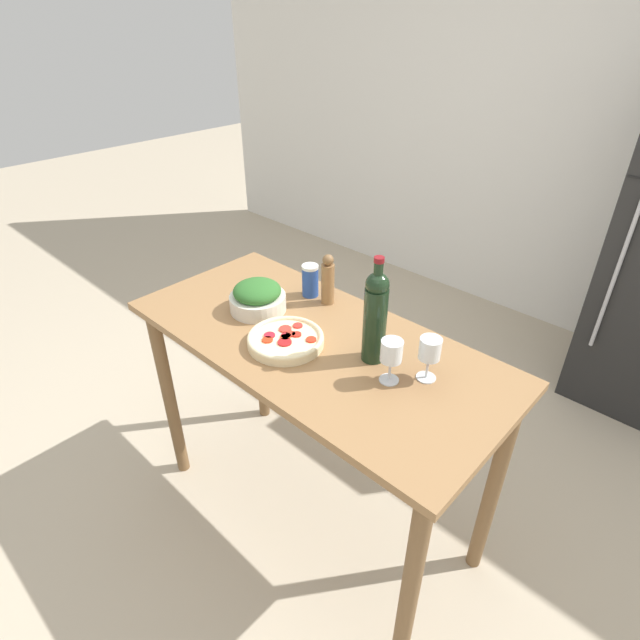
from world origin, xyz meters
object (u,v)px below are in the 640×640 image
(salad_bowl, at_px, (258,297))
(homemade_pizza, at_px, (286,339))
(wine_bottle, at_px, (375,315))
(wine_glass_far, at_px, (430,351))
(pepper_mill, at_px, (328,280))
(wine_glass_near, at_px, (391,353))
(salt_canister, at_px, (310,280))

(salad_bowl, height_order, homemade_pizza, salad_bowl)
(wine_bottle, height_order, wine_glass_far, wine_bottle)
(pepper_mill, bearing_deg, salad_bowl, -125.19)
(wine_glass_near, relative_size, homemade_pizza, 0.56)
(wine_glass_near, height_order, homemade_pizza, wine_glass_near)
(pepper_mill, bearing_deg, homemade_pizza, -74.29)
(wine_bottle, xyz_separation_m, pepper_mill, (-0.35, 0.17, -0.07))
(wine_bottle, distance_m, salt_canister, 0.48)
(wine_bottle, distance_m, wine_glass_near, 0.14)
(wine_glass_far, bearing_deg, salad_bowl, -172.87)
(wine_bottle, xyz_separation_m, homemade_pizza, (-0.27, -0.14, -0.15))
(homemade_pizza, distance_m, salt_canister, 0.35)
(wine_bottle, relative_size, wine_glass_near, 2.47)
(homemade_pizza, bearing_deg, salt_canister, 120.18)
(pepper_mill, xyz_separation_m, homemade_pizza, (0.09, -0.31, -0.08))
(salad_bowl, xyz_separation_m, homemade_pizza, (0.24, -0.09, -0.04))
(wine_glass_near, height_order, salad_bowl, wine_glass_near)
(wine_bottle, relative_size, wine_glass_far, 2.47)
(salad_bowl, distance_m, salt_canister, 0.23)
(homemade_pizza, relative_size, salt_canister, 2.00)
(wine_bottle, bearing_deg, salt_canister, 159.77)
(pepper_mill, height_order, homemade_pizza, pepper_mill)
(salad_bowl, bearing_deg, wine_bottle, 6.02)
(wine_bottle, distance_m, wine_glass_far, 0.20)
(wine_glass_far, bearing_deg, homemade_pizza, -159.11)
(wine_bottle, distance_m, homemade_pizza, 0.34)
(salt_canister, bearing_deg, pepper_mill, 2.81)
(wine_bottle, xyz_separation_m, salad_bowl, (-0.51, -0.05, -0.11))
(wine_glass_near, height_order, salt_canister, wine_glass_near)
(wine_bottle, relative_size, pepper_mill, 1.80)
(wine_glass_near, bearing_deg, homemade_pizza, -167.36)
(wine_glass_far, relative_size, salt_canister, 1.13)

